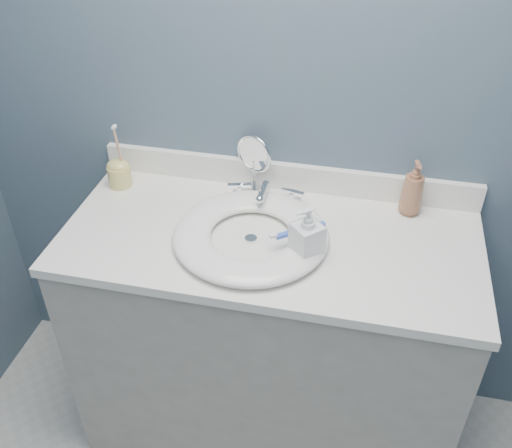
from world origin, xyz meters
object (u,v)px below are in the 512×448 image
(makeup_mirror, at_px, (254,160))
(toothbrush_holder, at_px, (119,172))
(soap_bottle_clear, at_px, (307,234))
(soap_bottle_amber, at_px, (413,188))

(makeup_mirror, bearing_deg, toothbrush_holder, -145.94)
(makeup_mirror, height_order, toothbrush_holder, toothbrush_holder)
(makeup_mirror, distance_m, soap_bottle_clear, 0.38)
(makeup_mirror, xyz_separation_m, soap_bottle_amber, (0.50, -0.03, -0.02))
(soap_bottle_amber, distance_m, soap_bottle_clear, 0.40)
(soap_bottle_clear, bearing_deg, toothbrush_holder, -154.68)
(soap_bottle_amber, bearing_deg, soap_bottle_clear, -148.00)
(soap_bottle_clear, relative_size, toothbrush_holder, 0.76)
(soap_bottle_amber, bearing_deg, makeup_mirror, 162.83)
(soap_bottle_clear, xyz_separation_m, toothbrush_holder, (-0.65, 0.24, -0.03))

